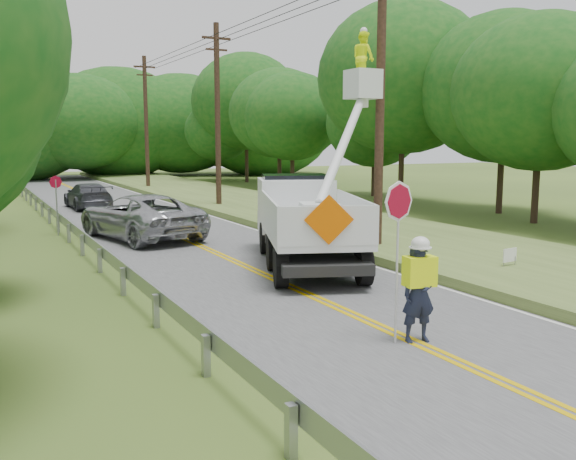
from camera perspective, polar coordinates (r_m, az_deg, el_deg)
name	(u,v)px	position (r m, az deg, el deg)	size (l,w,h in m)	color
ground	(441,355)	(11.74, 13.85, -11.07)	(140.00, 140.00, 0.00)	#3A5020
road	(191,242)	(23.78, -8.90, -1.07)	(7.20, 96.00, 0.03)	#464648
guardrail	(75,232)	(23.66, -18.90, -0.14)	(0.18, 48.00, 0.77)	gray
utility_poles	(274,107)	(28.20, -1.29, 11.20)	(1.60, 43.30, 10.00)	black
tall_grass_verge	(349,226)	(26.83, 5.62, 0.35)	(7.00, 96.00, 0.30)	#4D622D
treeline_right	(376,100)	(39.95, 8.04, 11.73)	(11.38, 50.97, 11.79)	#332319
treeline_horizon	(61,122)	(65.07, -20.05, 9.28)	(58.11, 15.35, 11.79)	#104B15
flagger	(419,286)	(12.04, 11.87, -5.00)	(1.18, 0.56, 3.08)	#191E33
bucket_truck	(306,209)	(19.98, 1.70, 1.96)	(5.49, 7.91, 7.27)	black
suv_silver	(140,216)	(24.86, -13.40, 1.25)	(2.88, 6.24, 1.73)	#A3A4AA
suv_darkgrey	(88,196)	(36.46, -17.86, 3.01)	(1.98, 4.88, 1.42)	#3D3F46
stop_sign_permanent	(56,196)	(26.54, -20.45, 2.91)	(0.50, 0.18, 2.41)	gray
yard_sign	(510,256)	(18.69, 19.65, -2.27)	(0.55, 0.08, 0.80)	white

